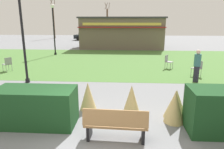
{
  "coord_description": "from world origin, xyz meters",
  "views": [
    {
      "loc": [
        0.73,
        -4.77,
        3.17
      ],
      "look_at": [
        0.21,
        3.62,
        0.98
      ],
      "focal_mm": 33.92,
      "sensor_mm": 36.0,
      "label": 1
    }
  ],
  "objects_px": {
    "lamppost_mid": "(22,27)",
    "parked_car_west_slot": "(88,36)",
    "lamppost_far": "(53,24)",
    "tree_left_bg": "(107,23)",
    "food_kiosk": "(122,32)",
    "cafe_chair_east": "(198,67)",
    "park_bench": "(116,124)",
    "cafe_chair_west": "(168,61)",
    "cafe_chair_center": "(8,63)",
    "person_strolling": "(197,66)",
    "tree_right_bg": "(54,20)"
  },
  "relations": [
    {
      "from": "lamppost_mid",
      "to": "parked_car_west_slot",
      "type": "height_order",
      "value": "lamppost_mid"
    },
    {
      "from": "lamppost_far",
      "to": "tree_left_bg",
      "type": "height_order",
      "value": "tree_left_bg"
    },
    {
      "from": "lamppost_far",
      "to": "tree_left_bg",
      "type": "distance_m",
      "value": 19.69
    },
    {
      "from": "food_kiosk",
      "to": "cafe_chair_east",
      "type": "distance_m",
      "value": 13.57
    },
    {
      "from": "park_bench",
      "to": "cafe_chair_west",
      "type": "bearing_deg",
      "value": 71.14
    },
    {
      "from": "parked_car_west_slot",
      "to": "cafe_chair_east",
      "type": "bearing_deg",
      "value": -64.84
    },
    {
      "from": "cafe_chair_center",
      "to": "person_strolling",
      "type": "xyz_separation_m",
      "value": [
        11.07,
        -1.66,
        0.33
      ]
    },
    {
      "from": "tree_left_bg",
      "to": "tree_right_bg",
      "type": "bearing_deg",
      "value": -170.59
    },
    {
      "from": "cafe_chair_east",
      "to": "tree_right_bg",
      "type": "height_order",
      "value": "tree_right_bg"
    },
    {
      "from": "parked_car_west_slot",
      "to": "tree_left_bg",
      "type": "height_order",
      "value": "tree_left_bg"
    },
    {
      "from": "food_kiosk",
      "to": "cafe_chair_center",
      "type": "distance_m",
      "value": 14.18
    },
    {
      "from": "park_bench",
      "to": "tree_left_bg",
      "type": "relative_size",
      "value": 0.28
    },
    {
      "from": "park_bench",
      "to": "person_strolling",
      "type": "relative_size",
      "value": 1.02
    },
    {
      "from": "cafe_chair_west",
      "to": "tree_left_bg",
      "type": "xyz_separation_m",
      "value": [
        -6.13,
        24.51,
        2.14
      ]
    },
    {
      "from": "lamppost_far",
      "to": "cafe_chair_center",
      "type": "xyz_separation_m",
      "value": [
        -0.87,
        -6.59,
        -2.3
      ]
    },
    {
      "from": "food_kiosk",
      "to": "park_bench",
      "type": "bearing_deg",
      "value": -89.4
    },
    {
      "from": "cafe_chair_center",
      "to": "tree_left_bg",
      "type": "relative_size",
      "value": 0.15
    },
    {
      "from": "cafe_chair_west",
      "to": "lamppost_far",
      "type": "bearing_deg",
      "value": 151.42
    },
    {
      "from": "tree_left_bg",
      "to": "tree_right_bg",
      "type": "xyz_separation_m",
      "value": [
        -9.2,
        -1.52,
        0.41
      ]
    },
    {
      "from": "food_kiosk",
      "to": "lamppost_mid",
      "type": "bearing_deg",
      "value": -107.55
    },
    {
      "from": "cafe_chair_west",
      "to": "cafe_chair_east",
      "type": "height_order",
      "value": "same"
    },
    {
      "from": "cafe_chair_west",
      "to": "parked_car_west_slot",
      "type": "relative_size",
      "value": 0.2
    },
    {
      "from": "tree_left_bg",
      "to": "tree_right_bg",
      "type": "distance_m",
      "value": 9.33
    },
    {
      "from": "lamppost_far",
      "to": "tree_left_bg",
      "type": "relative_size",
      "value": 0.75
    },
    {
      "from": "person_strolling",
      "to": "tree_right_bg",
      "type": "xyz_separation_m",
      "value": [
        -16.18,
        26.15,
        2.21
      ]
    },
    {
      "from": "lamppost_far",
      "to": "cafe_chair_center",
      "type": "bearing_deg",
      "value": -97.56
    },
    {
      "from": "food_kiosk",
      "to": "parked_car_west_slot",
      "type": "xyz_separation_m",
      "value": [
        -5.59,
        9.01,
        -1.11
      ]
    },
    {
      "from": "cafe_chair_center",
      "to": "tree_left_bg",
      "type": "bearing_deg",
      "value": 81.08
    },
    {
      "from": "cafe_chair_east",
      "to": "tree_left_bg",
      "type": "distance_m",
      "value": 27.53
    },
    {
      "from": "lamppost_far",
      "to": "lamppost_mid",
      "type": "bearing_deg",
      "value": -80.84
    },
    {
      "from": "tree_left_bg",
      "to": "cafe_chair_center",
      "type": "bearing_deg",
      "value": -98.92
    },
    {
      "from": "lamppost_far",
      "to": "food_kiosk",
      "type": "bearing_deg",
      "value": 43.34
    },
    {
      "from": "cafe_chair_east",
      "to": "parked_car_west_slot",
      "type": "xyz_separation_m",
      "value": [
        -10.2,
        21.72,
        0.12
      ]
    },
    {
      "from": "parked_car_west_slot",
      "to": "tree_left_bg",
      "type": "xyz_separation_m",
      "value": [
        2.74,
        4.7,
        2.02
      ]
    },
    {
      "from": "parked_car_west_slot",
      "to": "tree_right_bg",
      "type": "distance_m",
      "value": 7.59
    },
    {
      "from": "lamppost_mid",
      "to": "person_strolling",
      "type": "bearing_deg",
      "value": 4.24
    },
    {
      "from": "lamppost_mid",
      "to": "person_strolling",
      "type": "height_order",
      "value": "lamppost_mid"
    },
    {
      "from": "park_bench",
      "to": "food_kiosk",
      "type": "xyz_separation_m",
      "value": [
        -0.21,
        19.8,
        1.27
      ]
    },
    {
      "from": "food_kiosk",
      "to": "cafe_chair_center",
      "type": "height_order",
      "value": "food_kiosk"
    },
    {
      "from": "tree_right_bg",
      "to": "cafe_chair_center",
      "type": "bearing_deg",
      "value": -78.21
    },
    {
      "from": "lamppost_mid",
      "to": "cafe_chair_east",
      "type": "xyz_separation_m",
      "value": [
        9.23,
        1.91,
        -2.3
      ]
    },
    {
      "from": "cafe_chair_west",
      "to": "cafe_chair_center",
      "type": "bearing_deg",
      "value": -171.63
    },
    {
      "from": "cafe_chair_center",
      "to": "person_strolling",
      "type": "height_order",
      "value": "person_strolling"
    },
    {
      "from": "lamppost_far",
      "to": "cafe_chair_east",
      "type": "relative_size",
      "value": 5.09
    },
    {
      "from": "lamppost_mid",
      "to": "tree_right_bg",
      "type": "height_order",
      "value": "tree_right_bg"
    },
    {
      "from": "park_bench",
      "to": "person_strolling",
      "type": "bearing_deg",
      "value": 56.02
    },
    {
      "from": "lamppost_far",
      "to": "cafe_chair_east",
      "type": "xyz_separation_m",
      "value": [
        10.67,
        -6.99,
        -2.3
      ]
    },
    {
      "from": "lamppost_mid",
      "to": "lamppost_far",
      "type": "xyz_separation_m",
      "value": [
        -1.44,
        8.9,
        0.0
      ]
    },
    {
      "from": "tree_left_bg",
      "to": "lamppost_far",
      "type": "bearing_deg",
      "value": -99.39
    },
    {
      "from": "cafe_chair_east",
      "to": "parked_car_west_slot",
      "type": "distance_m",
      "value": 23.99
    }
  ]
}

